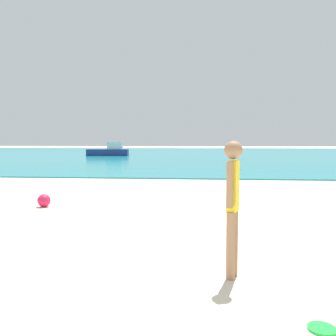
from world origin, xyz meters
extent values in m
cube|color=teal|center=(0.00, 44.45, 0.03)|extent=(160.00, 60.00, 0.06)
cylinder|color=#936B4C|center=(1.38, 3.23, 0.41)|extent=(0.11, 0.11, 0.82)
cylinder|color=#936B4C|center=(1.43, 3.37, 0.41)|extent=(0.11, 0.11, 0.82)
cube|color=yellow|center=(1.41, 3.30, 1.12)|extent=(0.17, 0.22, 0.61)
sphere|color=#936B4C|center=(1.41, 3.30, 1.56)|extent=(0.22, 0.22, 0.22)
cylinder|color=#936B4C|center=(1.36, 3.16, 1.16)|extent=(0.08, 0.08, 0.55)
cylinder|color=#936B4C|center=(1.45, 3.45, 1.16)|extent=(0.08, 0.08, 0.55)
cylinder|color=green|center=(2.10, 2.10, 0.01)|extent=(0.25, 0.25, 0.03)
cube|color=navy|center=(-8.79, 36.24, 0.40)|extent=(4.32, 1.65, 0.68)
cube|color=silver|center=(-8.03, 36.29, 1.12)|extent=(1.59, 1.05, 0.76)
sphere|color=#E51E4C|center=(-2.93, 7.66, 0.16)|extent=(0.33, 0.33, 0.33)
camera|label=1|loc=(1.04, -1.13, 1.68)|focal=39.22mm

